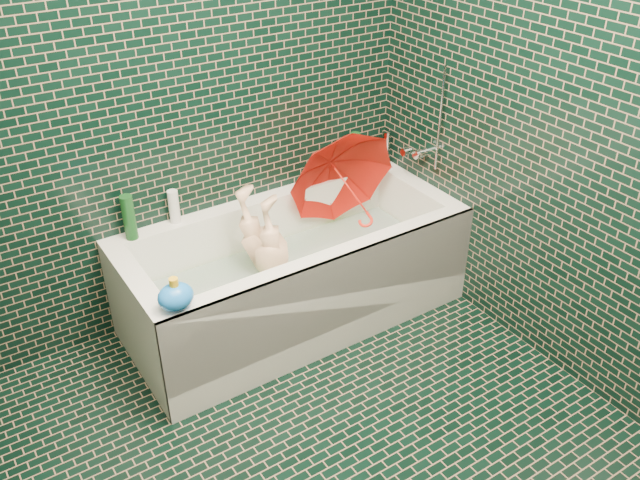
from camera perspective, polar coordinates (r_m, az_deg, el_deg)
wall_back at (r=3.16m, az=-13.48°, el=12.93°), size 2.80×0.00×2.80m
wall_right at (r=2.87m, az=23.61°, el=9.25°), size 0.00×2.80×2.80m
bathtub at (r=3.48m, az=-2.08°, el=-3.61°), size 1.70×0.75×0.55m
bath_mat at (r=3.52m, az=-2.21°, el=-4.21°), size 1.35×0.47×0.01m
water at (r=3.44m, az=-2.26°, el=-2.27°), size 1.48×0.53×0.00m
faucet at (r=3.63m, az=8.80°, el=7.85°), size 0.18×0.19×0.55m
child at (r=3.42m, az=-4.01°, el=-2.36°), size 0.97×0.51×0.37m
umbrella at (r=3.52m, az=2.59°, el=4.23°), size 0.78×0.78×0.83m
soap_bottle_a at (r=3.91m, az=4.25°, el=6.34°), size 0.12×0.12×0.24m
soap_bottle_b at (r=3.88m, az=4.49°, el=6.09°), size 0.11×0.11×0.19m
soap_bottle_c at (r=3.88m, az=3.70°, el=6.11°), size 0.18×0.18×0.18m
bottle_right_tall at (r=3.79m, az=2.96°, el=7.40°), size 0.06×0.06×0.23m
bottle_right_pump at (r=3.89m, az=5.55°, el=7.73°), size 0.06×0.06×0.20m
bottle_left_tall at (r=3.26m, az=-15.79°, el=1.84°), size 0.07×0.07×0.22m
bottle_left_short at (r=3.36m, az=-12.20°, el=2.77°), size 0.06×0.06×0.17m
rubber_duck at (r=3.75m, az=0.89°, el=5.93°), size 0.11×0.09×0.09m
bath_toy at (r=2.77m, az=-12.06°, el=-4.66°), size 0.18×0.16×0.15m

